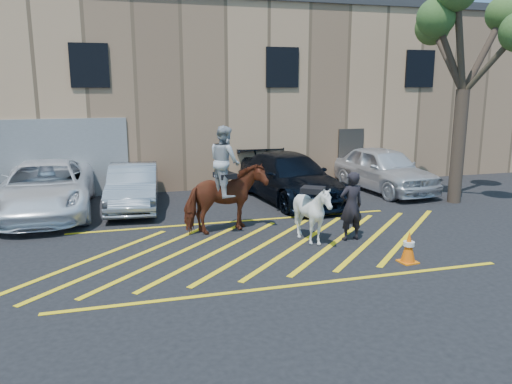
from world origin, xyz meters
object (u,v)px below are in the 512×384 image
object	(u,v)px
mounted_bay	(225,190)
traffic_cone	(409,247)
car_silver_sedan	(133,187)
car_white_pickup	(46,188)
handler	(351,206)
saddled_white	(312,213)
car_blue_suv	(290,177)
tree	(468,29)
car_white_suv	(383,169)

from	to	relation	value
mounted_bay	traffic_cone	size ratio (longest dim) A/B	3.98
car_silver_sedan	car_white_pickup	bearing A→B (deg)	-173.97
handler	saddled_white	size ratio (longest dim) A/B	0.96
handler	mounted_bay	world-z (taller)	mounted_bay
car_blue_suv	tree	world-z (taller)	tree
car_silver_sedan	handler	bearing A→B (deg)	-38.38
car_blue_suv	saddled_white	size ratio (longest dim) A/B	2.97
car_silver_sedan	mounted_bay	world-z (taller)	mounted_bay
car_silver_sedan	traffic_cone	distance (m)	9.01
car_blue_suv	traffic_cone	size ratio (longest dim) A/B	7.57
car_white_suv	traffic_cone	world-z (taller)	car_white_suv
car_blue_suv	saddled_white	world-z (taller)	car_blue_suv
car_silver_sedan	tree	xyz separation A→B (m)	(10.59, -2.10, 4.98)
car_white_pickup	traffic_cone	world-z (taller)	car_white_pickup
saddled_white	mounted_bay	bearing A→B (deg)	141.43
car_white_suv	handler	size ratio (longest dim) A/B	2.73
car_white_suv	mounted_bay	xyz separation A→B (m)	(-6.94, -3.77, 0.34)
saddled_white	tree	distance (m)	8.57
handler	mounted_bay	size ratio (longest dim) A/B	0.62
mounted_bay	traffic_cone	distance (m)	4.96
car_white_suv	tree	world-z (taller)	tree
tree	handler	bearing A→B (deg)	-151.23
car_white_pickup	car_white_suv	distance (m)	11.87
car_white_suv	tree	size ratio (longest dim) A/B	0.67
handler	saddled_white	bearing A→B (deg)	-6.62
mounted_bay	tree	size ratio (longest dim) A/B	0.40
car_white_suv	mounted_bay	world-z (taller)	mounted_bay
traffic_cone	car_blue_suv	bearing A→B (deg)	94.09
handler	tree	world-z (taller)	tree
handler	traffic_cone	world-z (taller)	handler
car_silver_sedan	car_white_suv	xyz separation A→B (m)	(9.23, 0.29, 0.12)
car_blue_suv	handler	xyz separation A→B (m)	(-0.02, -4.76, 0.10)
car_blue_suv	mounted_bay	xyz separation A→B (m)	(-2.98, -3.21, 0.37)
car_white_pickup	car_white_suv	size ratio (longest dim) A/B	1.20
car_blue_suv	handler	distance (m)	4.76
car_silver_sedan	handler	xyz separation A→B (m)	(5.25, -5.03, 0.18)
car_white_suv	saddled_white	world-z (taller)	car_white_suv
car_silver_sedan	car_white_suv	distance (m)	9.23
mounted_bay	saddled_white	size ratio (longest dim) A/B	1.56
car_white_pickup	car_blue_suv	size ratio (longest dim) A/B	1.06
traffic_cone	tree	distance (m)	8.68
traffic_cone	tree	world-z (taller)	tree
car_silver_sedan	car_blue_suv	distance (m)	5.28
car_white_suv	traffic_cone	bearing A→B (deg)	-121.77
car_silver_sedan	saddled_white	bearing A→B (deg)	-44.58
car_white_pickup	mounted_bay	xyz separation A→B (m)	(4.92, -3.45, 0.36)
car_silver_sedan	tree	bearing A→B (deg)	-5.77
car_white_suv	tree	distance (m)	5.58
traffic_cone	tree	xyz separation A→B (m)	(4.85, 4.84, 5.33)
saddled_white	tree	world-z (taller)	tree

